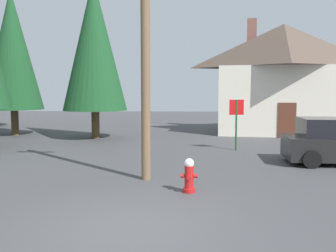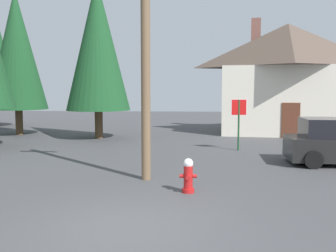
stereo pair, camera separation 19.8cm
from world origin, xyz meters
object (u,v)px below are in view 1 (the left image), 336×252
fire_hydrant (189,176)px  stop_sign_far (236,114)px  house (283,77)px  utility_pole (145,45)px  pine_tree_short_left (94,44)px  pine_tree_tall_left (12,50)px

fire_hydrant → stop_sign_far: stop_sign_far is taller
fire_hydrant → house: bearing=68.3°
utility_pole → stop_sign_far: utility_pole is taller
utility_pole → pine_tree_short_left: bearing=112.3°
stop_sign_far → fire_hydrant: bearing=-106.0°
stop_sign_far → pine_tree_tall_left: size_ratio=0.27×
fire_hydrant → pine_tree_short_left: bearing=115.5°
house → fire_hydrant: bearing=-111.7°
pine_tree_tall_left → pine_tree_short_left: bearing=-14.1°
fire_hydrant → pine_tree_tall_left: pine_tree_tall_left is taller
fire_hydrant → pine_tree_tall_left: 16.87m
stop_sign_far → house: size_ratio=0.26×
house → utility_pole: bearing=-118.3°
utility_pole → stop_sign_far: 7.24m
pine_tree_tall_left → utility_pole: bearing=-50.0°
pine_tree_tall_left → pine_tree_short_left: size_ratio=0.98×
pine_tree_tall_left → stop_sign_far: bearing=-21.8°
house → pine_tree_tall_left: pine_tree_tall_left is taller
utility_pole → house: bearing=61.7°
fire_hydrant → utility_pole: utility_pole is taller
utility_pole → pine_tree_tall_left: pine_tree_tall_left is taller
pine_tree_tall_left → pine_tree_short_left: (5.25, -1.32, 0.12)m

